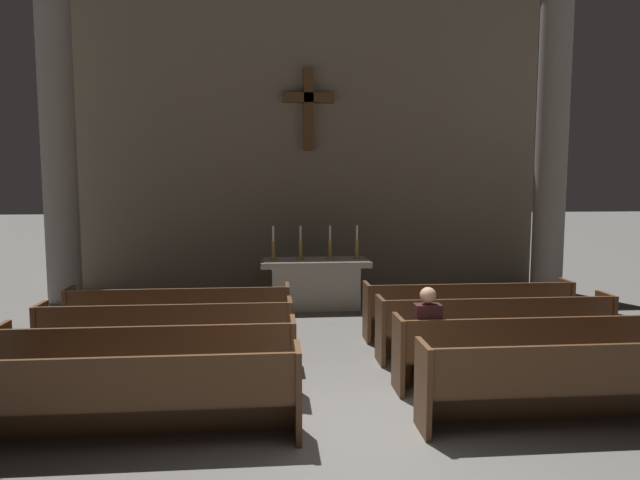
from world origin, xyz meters
TOP-DOWN VIEW (x-y plane):
  - ground_plane at (0.00, 0.00)m, footprint 80.00×80.00m
  - pew_left_row_1 at (-2.34, -0.04)m, footprint 3.44×0.50m
  - pew_left_row_2 at (-2.34, 1.10)m, footprint 3.44×0.50m
  - pew_left_row_3 at (-2.34, 2.23)m, footprint 3.44×0.50m
  - pew_left_row_4 at (-2.34, 3.37)m, footprint 3.44×0.50m
  - pew_right_row_1 at (2.34, -0.04)m, footprint 3.44×0.50m
  - pew_right_row_2 at (2.34, 1.10)m, footprint 3.44×0.50m
  - pew_right_row_3 at (2.34, 2.23)m, footprint 3.44×0.50m
  - pew_right_row_4 at (2.34, 3.37)m, footprint 3.44×0.50m
  - column_left_second at (-5.00, 6.00)m, footprint 0.97×0.97m
  - column_right_second at (5.00, 6.00)m, footprint 0.97×0.97m
  - altar at (0.00, 5.82)m, footprint 2.20×0.90m
  - candlestick_outer_left at (-0.85, 5.82)m, footprint 0.16×0.16m
  - candlestick_inner_left at (-0.30, 5.82)m, footprint 0.16×0.16m
  - candlestick_inner_right at (0.30, 5.82)m, footprint 0.16×0.16m
  - candlestick_outer_right at (0.85, 5.82)m, footprint 0.16×0.16m
  - apse_with_cross at (0.00, 8.00)m, footprint 11.04×0.47m
  - lone_worshipper at (0.99, 1.14)m, footprint 0.32×0.43m

SIDE VIEW (x-z plane):
  - ground_plane at x=0.00m, z-range 0.00..0.00m
  - pew_left_row_1 at x=-2.34m, z-range 0.00..0.95m
  - pew_left_row_2 at x=-2.34m, z-range 0.00..0.95m
  - pew_left_row_3 at x=-2.34m, z-range 0.00..0.95m
  - pew_left_row_4 at x=-2.34m, z-range 0.00..0.95m
  - pew_right_row_1 at x=2.34m, z-range 0.00..0.95m
  - pew_right_row_2 at x=2.34m, z-range 0.00..0.95m
  - pew_right_row_3 at x=2.34m, z-range 0.00..0.95m
  - pew_right_row_4 at x=2.34m, z-range 0.00..0.95m
  - altar at x=0.00m, z-range 0.03..1.04m
  - lone_worshipper at x=0.99m, z-range 0.03..1.35m
  - candlestick_outer_left at x=-0.85m, z-range 0.89..1.57m
  - candlestick_inner_left at x=-0.30m, z-range 0.89..1.57m
  - candlestick_inner_right at x=0.30m, z-range 0.89..1.57m
  - candlestick_outer_right at x=0.85m, z-range 0.89..1.57m
  - column_left_second at x=-5.00m, z-range -0.09..7.26m
  - column_right_second at x=5.00m, z-range -0.09..7.26m
  - apse_with_cross at x=0.00m, z-range 0.00..7.69m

